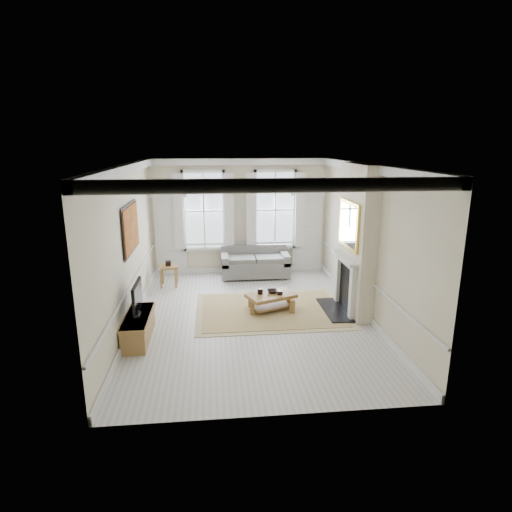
{
  "coord_description": "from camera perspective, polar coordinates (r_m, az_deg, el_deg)",
  "views": [
    {
      "loc": [
        -0.81,
        -8.93,
        3.82
      ],
      "look_at": [
        0.19,
        0.72,
        1.25
      ],
      "focal_mm": 30.0,
      "sensor_mm": 36.0,
      "label": 1
    }
  ],
  "objects": [
    {
      "name": "door_left",
      "position": [
        12.84,
        -11.33,
        2.54
      ],
      "size": [
        0.9,
        0.08,
        2.3
      ],
      "primitive_type": "cube",
      "color": "silver",
      "rests_on": "floor"
    },
    {
      "name": "painting",
      "position": [
        9.56,
        -16.37,
        3.56
      ],
      "size": [
        0.05,
        1.66,
        1.06
      ],
      "primitive_type": "cube",
      "color": "#C67722",
      "rests_on": "left_wall"
    },
    {
      "name": "bowl",
      "position": [
        10.1,
        2.23,
        -4.72
      ],
      "size": [
        0.27,
        0.27,
        0.06
      ],
      "primitive_type": "imported",
      "rotation": [
        0.0,
        0.0,
        -0.01
      ],
      "color": "black",
      "rests_on": "coffee_table"
    },
    {
      "name": "tv_stand",
      "position": [
        8.96,
        -15.41,
        -9.17
      ],
      "size": [
        0.46,
        1.44,
        0.51
      ],
      "primitive_type": "cube",
      "color": "brown",
      "rests_on": "floor"
    },
    {
      "name": "hearth",
      "position": [
        10.28,
        10.48,
        -7.08
      ],
      "size": [
        0.55,
        1.5,
        0.05
      ],
      "primitive_type": "cube",
      "color": "black",
      "rests_on": "floor"
    },
    {
      "name": "chimney_breast",
      "position": [
        9.92,
        13.29,
        2.09
      ],
      "size": [
        0.35,
        1.7,
        3.38
      ],
      "primitive_type": "cube",
      "color": "beige",
      "rests_on": "floor"
    },
    {
      "name": "coffee_table",
      "position": [
        10.04,
        2.02,
        -5.53
      ],
      "size": [
        1.25,
        0.99,
        0.41
      ],
      "rotation": [
        0.0,
        0.0,
        0.38
      ],
      "color": "brown",
      "rests_on": "rug"
    },
    {
      "name": "ceiling",
      "position": [
        8.98,
        -0.73,
        12.15
      ],
      "size": [
        7.2,
        7.2,
        0.0
      ],
      "primitive_type": "plane",
      "rotation": [
        3.14,
        0.0,
        0.0
      ],
      "color": "white",
      "rests_on": "back_wall"
    },
    {
      "name": "fireplace",
      "position": [
        10.1,
        11.76,
        -3.29
      ],
      "size": [
        0.21,
        1.45,
        1.33
      ],
      "color": "silver",
      "rests_on": "floor"
    },
    {
      "name": "mirror",
      "position": [
        9.78,
        12.22,
        4.07
      ],
      "size": [
        0.06,
        1.26,
        1.06
      ],
      "primitive_type": "cube",
      "color": "gold",
      "rests_on": "chimney_breast"
    },
    {
      "name": "left_wall",
      "position": [
        9.35,
        -16.77,
        1.09
      ],
      "size": [
        0.0,
        7.2,
        7.2
      ],
      "primitive_type": "plane",
      "rotation": [
        1.57,
        0.0,
        1.57
      ],
      "color": "beige",
      "rests_on": "floor"
    },
    {
      "name": "window_right",
      "position": [
        12.77,
        2.56,
        6.17
      ],
      "size": [
        1.26,
        0.2,
        2.2
      ],
      "primitive_type": null,
      "color": "#B2BCC6",
      "rests_on": "back_wall"
    },
    {
      "name": "right_wall",
      "position": [
        9.8,
        14.64,
        1.85
      ],
      "size": [
        0.0,
        7.2,
        7.2
      ],
      "primitive_type": "plane",
      "rotation": [
        1.57,
        0.0,
        -1.57
      ],
      "color": "beige",
      "rests_on": "floor"
    },
    {
      "name": "sofa",
      "position": [
        12.59,
        -0.15,
        -1.08
      ],
      "size": [
        1.96,
        0.96,
        0.89
      ],
      "color": "#5F5F5C",
      "rests_on": "floor"
    },
    {
      "name": "window_left",
      "position": [
        12.63,
        -6.96,
        5.98
      ],
      "size": [
        1.26,
        0.2,
        2.2
      ],
      "primitive_type": null,
      "color": "#B2BCC6",
      "rests_on": "back_wall"
    },
    {
      "name": "floor",
      "position": [
        9.75,
        -0.67,
        -8.23
      ],
      "size": [
        7.2,
        7.2,
        0.0
      ],
      "primitive_type": "plane",
      "color": "#B7B5AD",
      "rests_on": "ground"
    },
    {
      "name": "back_wall",
      "position": [
        12.74,
        -2.18,
        5.24
      ],
      "size": [
        5.2,
        0.0,
        5.2
      ],
      "primitive_type": "plane",
      "rotation": [
        1.57,
        0.0,
        0.0
      ],
      "color": "beige",
      "rests_on": "floor"
    },
    {
      "name": "ceramic_pot_b",
      "position": [
        9.98,
        3.21,
        -4.9
      ],
      "size": [
        0.13,
        0.13,
        0.09
      ],
      "primitive_type": "cylinder",
      "color": "black",
      "rests_on": "coffee_table"
    },
    {
      "name": "side_table",
      "position": [
        11.94,
        -11.57,
        -1.79
      ],
      "size": [
        0.56,
        0.56,
        0.58
      ],
      "rotation": [
        0.0,
        0.0,
        0.22
      ],
      "color": "brown",
      "rests_on": "floor"
    },
    {
      "name": "ceramic_pot_a",
      "position": [
        10.01,
        0.57,
        -4.71
      ],
      "size": [
        0.13,
        0.13,
        0.13
      ],
      "primitive_type": "cylinder",
      "color": "black",
      "rests_on": "coffee_table"
    },
    {
      "name": "door_right",
      "position": [
        13.09,
        6.85,
        2.96
      ],
      "size": [
        0.9,
        0.08,
        2.3
      ],
      "primitive_type": "cube",
      "color": "silver",
      "rests_on": "floor"
    },
    {
      "name": "tv",
      "position": [
        8.72,
        -15.56,
        -5.25
      ],
      "size": [
        0.08,
        0.9,
        0.68
      ],
      "color": "black",
      "rests_on": "tv_stand"
    },
    {
      "name": "rug",
      "position": [
        10.15,
        2.01,
        -7.21
      ],
      "size": [
        3.5,
        2.6,
        0.02
      ],
      "primitive_type": "cube",
      "color": "tan",
      "rests_on": "floor"
    }
  ]
}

